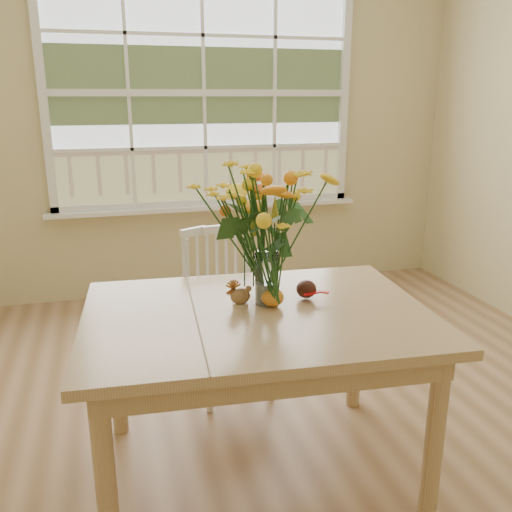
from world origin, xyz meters
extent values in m
cube|color=#926A46|center=(0.00, 0.00, -0.01)|extent=(4.00, 4.50, 0.01)
cube|color=beige|center=(0.00, 2.25, 1.35)|extent=(4.00, 0.02, 2.70)
cube|color=silver|center=(0.00, 2.23, 1.55)|extent=(2.20, 0.00, 1.60)
cube|color=white|center=(0.00, 2.18, 0.69)|extent=(2.42, 0.12, 0.03)
cube|color=tan|center=(-0.22, -0.05, 0.70)|extent=(1.41, 1.05, 0.04)
cube|color=tan|center=(-0.22, -0.05, 0.63)|extent=(1.28, 0.92, 0.10)
cylinder|color=tan|center=(-0.83, -0.39, 0.34)|extent=(0.07, 0.07, 0.68)
cylinder|color=tan|center=(-0.77, 0.38, 0.34)|extent=(0.07, 0.07, 0.68)
cylinder|color=tan|center=(0.33, -0.48, 0.34)|extent=(0.07, 0.07, 0.68)
cylinder|color=tan|center=(0.39, 0.30, 0.34)|extent=(0.07, 0.07, 0.68)
cube|color=white|center=(-0.19, 0.62, 0.41)|extent=(0.46, 0.44, 0.05)
cube|color=white|center=(-0.22, 0.77, 0.63)|extent=(0.40, 0.11, 0.45)
cylinder|color=white|center=(-0.32, 0.45, 0.19)|extent=(0.03, 0.03, 0.39)
cylinder|color=white|center=(-0.37, 0.73, 0.19)|extent=(0.03, 0.03, 0.39)
cylinder|color=white|center=(-0.01, 0.50, 0.19)|extent=(0.03, 0.03, 0.39)
cylinder|color=white|center=(-0.06, 0.78, 0.19)|extent=(0.03, 0.03, 0.39)
cylinder|color=white|center=(-0.16, 0.03, 0.83)|extent=(0.10, 0.10, 0.22)
ellipsoid|color=#CB6617|center=(-0.15, -0.01, 0.75)|extent=(0.09, 0.09, 0.07)
cylinder|color=#CCB78C|center=(-0.27, 0.03, 0.72)|extent=(0.06, 0.06, 0.01)
ellipsoid|color=brown|center=(-0.27, 0.03, 0.76)|extent=(0.08, 0.06, 0.07)
ellipsoid|color=#38160F|center=(0.01, 0.03, 0.76)|extent=(0.08, 0.08, 0.08)
camera|label=1|loc=(-0.75, -1.94, 1.53)|focal=38.00mm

